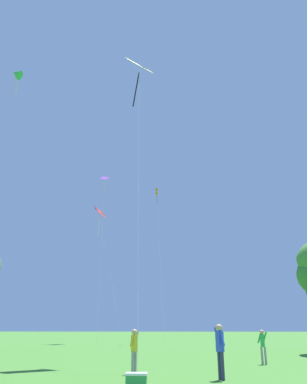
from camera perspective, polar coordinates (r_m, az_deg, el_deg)
kite_yellow_diamond at (r=27.86m, az=-2.29°, el=16.98°), size 2.08×8.80×19.84m
kite_green_small at (r=43.07m, az=-19.80°, el=16.18°), size 3.01×8.97×26.69m
kite_purple_streamer at (r=51.35m, az=-7.36°, el=0.42°), size 2.01×7.73×21.25m
kite_orange_box at (r=47.33m, az=0.49°, el=-0.47°), size 1.27×7.82×18.14m
kite_red_high at (r=49.61m, az=-7.98°, el=-3.88°), size 4.85×5.71×16.50m
person_foreground_watcher at (r=20.24m, az=15.96°, el=-20.87°), size 0.49×0.22×1.53m
person_in_red_shirt at (r=13.97m, az=9.88°, el=-21.67°), size 0.34×0.53×1.73m
person_child_small at (r=15.60m, az=-2.89°, el=-22.03°), size 0.33×0.47×1.57m
picnic_cooler at (r=11.72m, az=-2.57°, el=-26.36°), size 0.60×0.40×0.44m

